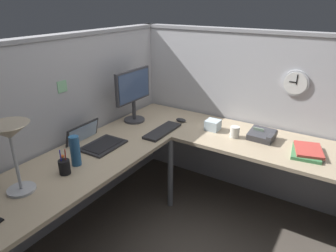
# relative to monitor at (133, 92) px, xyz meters

# --- Properties ---
(ground_plane) EXTENTS (6.80, 6.80, 0.00)m
(ground_plane) POSITION_rel_monitor_xyz_m (-0.27, -0.64, -1.02)
(ground_plane) COLOR #4C443D
(cubicle_wall_back) EXTENTS (2.57, 0.12, 1.58)m
(cubicle_wall_back) POSITION_rel_monitor_xyz_m (-0.63, 0.23, -0.23)
(cubicle_wall_back) COLOR #B2B2B7
(cubicle_wall_back) RESTS_ON ground
(cubicle_wall_right) EXTENTS (0.12, 2.37, 1.58)m
(cubicle_wall_right) POSITION_rel_monitor_xyz_m (0.60, -0.90, -0.23)
(cubicle_wall_right) COLOR #B2B2B7
(cubicle_wall_right) RESTS_ON ground
(desk) EXTENTS (2.35, 2.15, 0.73)m
(desk) POSITION_rel_monitor_xyz_m (-0.41, -0.69, -0.39)
(desk) COLOR tan
(desk) RESTS_ON ground
(monitor) EXTENTS (0.46, 0.20, 0.50)m
(monitor) POSITION_rel_monitor_xyz_m (0.00, 0.00, 0.00)
(monitor) COLOR #38383D
(monitor) RESTS_ON desk
(laptop) EXTENTS (0.35, 0.39, 0.22)m
(laptop) POSITION_rel_monitor_xyz_m (-0.58, -0.04, -0.27)
(laptop) COLOR #232326
(laptop) RESTS_ON desk
(keyboard) EXTENTS (0.43, 0.14, 0.02)m
(keyboard) POSITION_rel_monitor_xyz_m (-0.08, -0.38, -0.28)
(keyboard) COLOR #232326
(keyboard) RESTS_ON desk
(computer_mouse) EXTENTS (0.06, 0.10, 0.03)m
(computer_mouse) POSITION_rel_monitor_xyz_m (0.22, -0.39, -0.28)
(computer_mouse) COLOR #232326
(computer_mouse) RESTS_ON desk
(desk_lamp_dome) EXTENTS (0.24, 0.24, 0.44)m
(desk_lamp_dome) POSITION_rel_monitor_xyz_m (-1.30, -0.14, 0.07)
(desk_lamp_dome) COLOR #B7BABF
(desk_lamp_dome) RESTS_ON desk
(pen_cup) EXTENTS (0.08, 0.08, 0.18)m
(pen_cup) POSITION_rel_monitor_xyz_m (-1.02, -0.20, -0.24)
(pen_cup) COLOR black
(pen_cup) RESTS_ON desk
(thermos_flask) EXTENTS (0.07, 0.07, 0.22)m
(thermos_flask) POSITION_rel_monitor_xyz_m (-0.89, -0.18, -0.18)
(thermos_flask) COLOR #26598C
(thermos_flask) RESTS_ON desk
(office_phone) EXTENTS (0.20, 0.21, 0.11)m
(office_phone) POSITION_rel_monitor_xyz_m (0.24, -1.17, -0.26)
(office_phone) COLOR #38383D
(office_phone) RESTS_ON desk
(book_stack) EXTENTS (0.32, 0.26, 0.04)m
(book_stack) POSITION_rel_monitor_xyz_m (0.16, -1.54, -0.27)
(book_stack) COLOR #3F7F4C
(book_stack) RESTS_ON desk
(coffee_mug) EXTENTS (0.08, 0.08, 0.10)m
(coffee_mug) POSITION_rel_monitor_xyz_m (0.16, -0.96, -0.25)
(coffee_mug) COLOR silver
(coffee_mug) RESTS_ON desk
(tissue_box) EXTENTS (0.12, 0.12, 0.09)m
(tissue_box) POSITION_rel_monitor_xyz_m (0.21, -0.73, -0.25)
(tissue_box) COLOR silver
(tissue_box) RESTS_ON desk
(wall_clock) EXTENTS (0.04, 0.22, 0.22)m
(wall_clock) POSITION_rel_monitor_xyz_m (0.55, -1.31, 0.14)
(wall_clock) COLOR #B7BABF
(pinned_note_leftmost) EXTENTS (0.09, 0.00, 0.09)m
(pinned_note_leftmost) POSITION_rel_monitor_xyz_m (-0.65, 0.18, 0.17)
(pinned_note_leftmost) COLOR #8CCC99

